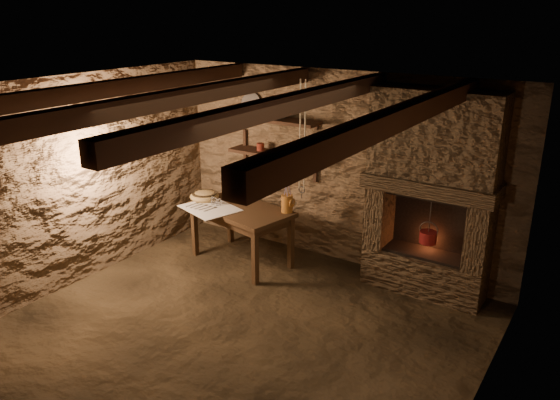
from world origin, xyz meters
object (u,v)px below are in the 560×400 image
Objects in this scene: red_pot at (428,236)px; iron_stockpot at (276,111)px; work_table at (241,233)px; stoneware_jug at (287,195)px; wooden_bowl at (204,196)px.

iron_stockpot is at bearing 176.72° from red_pot.
work_table is 2.82× the size of stoneware_jug.
wooden_bowl is 0.70× the size of red_pot.
stoneware_jug is at bearing -42.92° from iron_stockpot.
red_pot is at bearing -3.28° from iron_stockpot.
iron_stockpot is at bearing 153.75° from stoneware_jug.
stoneware_jug is 1.31× the size of wooden_bowl.
wooden_bowl is at bearing -139.61° from iron_stockpot.
stoneware_jug reaches higher than wooden_bowl.
iron_stockpot is 2.40m from red_pot.
iron_stockpot is (0.71, 0.60, 1.09)m from wooden_bowl.
work_table is 2.59× the size of red_pot.
wooden_bowl is (-0.58, -0.01, 0.38)m from work_table.
stoneware_jug is 1.10m from iron_stockpot.
wooden_bowl reaches higher than work_table.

